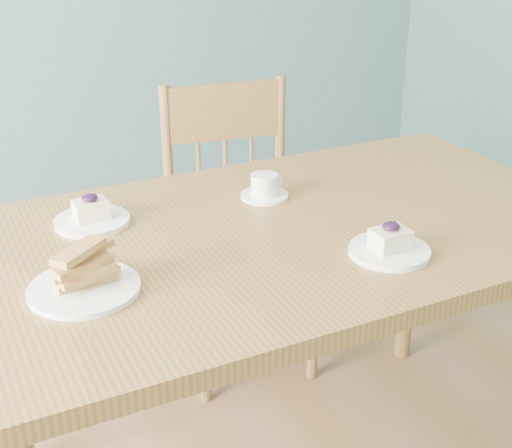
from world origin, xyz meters
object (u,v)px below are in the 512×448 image
dining_table (287,256)px  coffee_cup (265,188)px  dining_chair (239,229)px  biscotti_plate (83,276)px  cheesecake_plate_near (390,246)px  cheesecake_plate_far (92,216)px

dining_table → coffee_cup: (0.03, 0.18, 0.11)m
dining_chair → biscotti_plate: (-0.70, -0.75, 0.36)m
cheesecake_plate_near → cheesecake_plate_far: (-0.54, 0.46, -0.00)m
dining_table → biscotti_plate: biscotti_plate is taller
coffee_cup → biscotti_plate: (-0.55, -0.27, 0.01)m
coffee_cup → dining_table: bearing=-104.7°
biscotti_plate → coffee_cup: bearing=26.2°
cheesecake_plate_far → biscotti_plate: bearing=-107.9°
dining_table → cheesecake_plate_far: 0.48m
cheesecake_plate_far → coffee_cup: cheesecake_plate_far is taller
dining_table → dining_chair: bearing=75.0°
cheesecake_plate_far → biscotti_plate: 0.33m
cheesecake_plate_far → coffee_cup: bearing=-5.4°
dining_table → coffee_cup: bearing=80.0°
dining_table → cheesecake_plate_far: cheesecake_plate_far is taller
dining_chair → cheesecake_plate_near: 0.96m
dining_table → cheesecake_plate_far: bearing=152.2°
dining_chair → cheesecake_plate_near: size_ratio=5.48×
dining_chair → cheesecake_plate_far: 0.82m
coffee_cup → biscotti_plate: biscotti_plate is taller
cheesecake_plate_far → coffee_cup: 0.45m
dining_chair → biscotti_plate: size_ratio=4.41×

